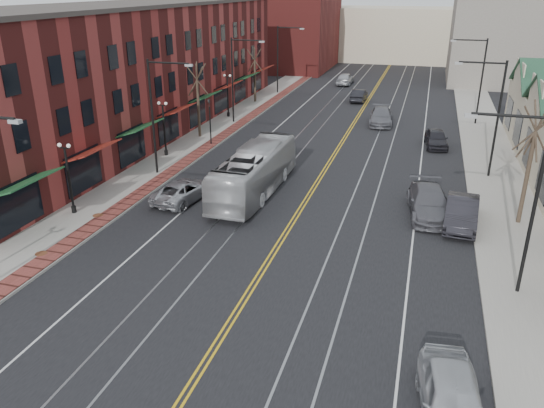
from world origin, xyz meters
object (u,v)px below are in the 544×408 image
Objects in this scene: parked_car_b at (462,212)px; parked_car_d at (436,138)px; transit_bus at (255,172)px; parked_car_a at (453,401)px; parked_suv at (183,191)px; parked_car_c at (429,202)px.

parked_car_b is 16.17m from parked_car_d.
parked_car_b is (12.82, -1.49, -0.70)m from transit_bus.
parked_car_a is at bearing 126.57° from transit_bus.
parked_suv is (-3.98, -2.49, -0.84)m from transit_bus.
parked_suv is at bearing 33.38° from transit_bus.
parked_car_d reaches higher than parked_suv.
parked_car_b is at bearing -168.66° from parked_suv.
parked_car_a is 31.66m from parked_car_d.
transit_bus is at bearing 118.76° from parked_car_a.
parked_suv is 15.14m from parked_car_c.
parked_car_a reaches higher than parked_car_b.
parked_car_c is 1.31× the size of parked_car_d.
parked_car_b is at bearing 80.62° from parked_car_a.
parked_car_a is 0.86× the size of parked_car_c.
parked_car_b is 2.07m from parked_car_c.
parked_car_c is at bearing -97.46° from parked_car_d.
parked_car_a is (16.00, -14.56, 0.15)m from parked_suv.
parked_car_c is (-1.80, 1.01, 0.01)m from parked_car_b.
transit_bus is 2.52× the size of parked_car_d.
transit_bus is 11.05m from parked_car_c.
parked_car_c is at bearing -164.42° from parked_suv.
parked_suv is at bearing -138.12° from parked_car_d.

